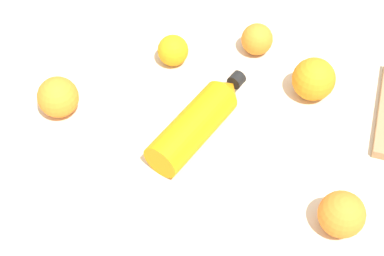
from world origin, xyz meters
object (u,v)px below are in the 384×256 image
orange_2 (173,50)px  orange_3 (342,214)px  orange_1 (257,39)px  orange_4 (314,79)px  water_bottle (199,121)px  orange_0 (58,97)px

orange_2 → orange_3: bearing=62.4°
orange_1 → orange_4: (0.06, 0.14, 0.01)m
orange_2 → orange_3: size_ratio=0.82×
orange_3 → orange_2: bearing=-117.6°
orange_4 → orange_3: bearing=27.8°
water_bottle → orange_0: (0.07, -0.26, 0.00)m
orange_3 → orange_4: 0.29m
water_bottle → orange_1: size_ratio=3.96×
orange_0 → orange_1: (-0.31, 0.27, -0.01)m
orange_2 → orange_3: (0.22, 0.41, 0.01)m
orange_1 → orange_4: bearing=65.8°
orange_1 → orange_4: size_ratio=0.78×
water_bottle → orange_4: size_ratio=3.10×
water_bottle → orange_0: size_ratio=3.32×
orange_2 → orange_4: 0.28m
orange_2 → orange_4: size_ratio=0.76×
orange_4 → water_bottle: bearing=-40.1°
orange_0 → orange_2: (-0.21, 0.13, -0.01)m
orange_3 → orange_4: bearing=-152.2°
water_bottle → orange_4: (-0.18, 0.15, 0.01)m
orange_1 → orange_0: bearing=-40.6°
orange_0 → water_bottle: bearing=104.9°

